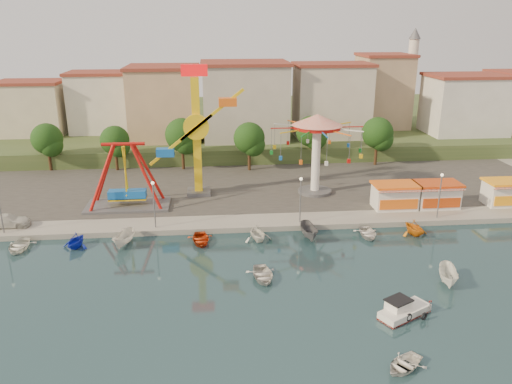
{
  "coord_description": "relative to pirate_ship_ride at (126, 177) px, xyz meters",
  "views": [
    {
      "loc": [
        -1.65,
        -38.27,
        21.89
      ],
      "look_at": [
        3.15,
        14.0,
        4.0
      ],
      "focal_mm": 35.0,
      "sensor_mm": 36.0,
      "label": 1
    }
  ],
  "objects": [
    {
      "name": "kamikaze_tower",
      "position": [
        8.92,
        3.79,
        4.01
      ],
      "size": [
        8.1,
        3.1,
        16.5
      ],
      "color": "#59595E",
      "rests_on": "quay_deck"
    },
    {
      "name": "rowboat_b",
      "position": [
        22.63,
        -31.51,
        -4.07
      ],
      "size": [
        3.9,
        3.7,
        0.66
      ],
      "primitive_type": "imported",
      "rotation": [
        0.0,
        0.0,
        -0.94
      ],
      "color": "silver",
      "rests_on": "ground"
    },
    {
      "name": "pirate_ship_ride",
      "position": [
        0.0,
        0.0,
        0.0
      ],
      "size": [
        10.0,
        5.0,
        8.0
      ],
      "color": "#59595E",
      "rests_on": "quay_deck"
    },
    {
      "name": "tree_1",
      "position": [
        -4.05,
        16.34,
        0.81
      ],
      "size": [
        4.35,
        4.35,
        6.8
      ],
      "color": "#382314",
      "rests_on": "quay_deck"
    },
    {
      "name": "lamp_post_1",
      "position": [
        3.95,
        -6.9,
        -1.29
      ],
      "size": [
        0.14,
        0.14,
        5.0
      ],
      "primitive_type": "cylinder",
      "color": "#59595E",
      "rests_on": "quay_deck"
    },
    {
      "name": "asphalt_pad",
      "position": [
        11.95,
        10.1,
        -3.79
      ],
      "size": [
        90.0,
        28.0,
        0.01
      ],
      "primitive_type": "cube",
      "color": "#4C4944",
      "rests_on": "quay_deck"
    },
    {
      "name": "ground",
      "position": [
        11.95,
        -19.9,
        -4.39
      ],
      "size": [
        200.0,
        200.0,
        0.0
      ],
      "primitive_type": "plane",
      "color": "#142F37",
      "rests_on": "ground"
    },
    {
      "name": "tree_4",
      "position": [
        25.95,
        17.45,
        1.35
      ],
      "size": [
        4.86,
        4.86,
        7.6
      ],
      "color": "#382314",
      "rests_on": "quay_deck"
    },
    {
      "name": "booth_mid",
      "position": [
        37.3,
        -3.41,
        -2.23
      ],
      "size": [
        5.4,
        3.78,
        3.08
      ],
      "color": "white",
      "rests_on": "quay_deck"
    },
    {
      "name": "lamp_post_2",
      "position": [
        19.95,
        -6.9,
        -1.29
      ],
      "size": [
        0.14,
        0.14,
        5.0
      ],
      "primitive_type": "cylinder",
      "color": "#59595E",
      "rests_on": "quay_deck"
    },
    {
      "name": "moored_boat_7",
      "position": [
        31.95,
        -10.1,
        -3.54
      ],
      "size": [
        3.53,
        3.85,
        1.71
      ],
      "primitive_type": "imported",
      "rotation": [
        0.0,
        0.0,
        0.25
      ],
      "color": "orange",
      "rests_on": "ground"
    },
    {
      "name": "building_7",
      "position": [
        67.98,
        33.81,
        2.99
      ],
      "size": [
        11.59,
        10.93,
        8.76
      ],
      "primitive_type": "cube",
      "color": "beige",
      "rests_on": "hill_terrace"
    },
    {
      "name": "building_1",
      "position": [
        -9.38,
        31.48,
        2.92
      ],
      "size": [
        12.33,
        9.01,
        8.63
      ],
      "primitive_type": "cube",
      "color": "silver",
      "rests_on": "hill_terrace"
    },
    {
      "name": "building_0",
      "position": [
        -21.42,
        26.17,
        4.54
      ],
      "size": [
        9.26,
        9.53,
        11.87
      ],
      "primitive_type": "cube",
      "color": "beige",
      "rests_on": "hill_terrace"
    },
    {
      "name": "moored_boat_2",
      "position": [
        1.06,
        -10.1,
        -3.64
      ],
      "size": [
        2.52,
        4.15,
        1.5
      ],
      "primitive_type": "imported",
      "rotation": [
        0.0,
        0.0,
        -0.29
      ],
      "color": "silver",
      "rests_on": "ground"
    },
    {
      "name": "booth_right",
      "position": [
        46.15,
        -3.41,
        -2.23
      ],
      "size": [
        5.4,
        3.78,
        3.08
      ],
      "color": "white",
      "rests_on": "quay_deck"
    },
    {
      "name": "moored_boat_4",
      "position": [
        14.88,
        -10.1,
        -3.52
      ],
      "size": [
        3.67,
        3.98,
        1.74
      ],
      "primitive_type": "imported",
      "rotation": [
        0.0,
        0.0,
        0.29
      ],
      "color": "silver",
      "rests_on": "ground"
    },
    {
      "name": "minaret",
      "position": [
        47.95,
        34.1,
        8.15
      ],
      "size": [
        2.8,
        2.8,
        18.0
      ],
      "color": "silver",
      "rests_on": "hill_terrace"
    },
    {
      "name": "tree_0",
      "position": [
        -14.05,
        17.08,
        1.08
      ],
      "size": [
        4.6,
        4.6,
        7.19
      ],
      "color": "#382314",
      "rests_on": "quay_deck"
    },
    {
      "name": "building_4",
      "position": [
        31.02,
        32.3,
        3.22
      ],
      "size": [
        10.75,
        9.23,
        9.24
      ],
      "primitive_type": "cube",
      "color": "beige",
      "rests_on": "hill_terrace"
    },
    {
      "name": "tree_5",
      "position": [
        35.95,
        15.64,
        1.31
      ],
      "size": [
        4.83,
        4.83,
        7.54
      ],
      "color": "#382314",
      "rests_on": "quay_deck"
    },
    {
      "name": "building_2",
      "position": [
        3.76,
        32.06,
        4.22
      ],
      "size": [
        11.95,
        9.28,
        11.23
      ],
      "primitive_type": "cube",
      "color": "tan",
      "rests_on": "hill_terrace"
    },
    {
      "name": "moored_boat_5",
      "position": [
        20.39,
        -10.1,
        -3.6
      ],
      "size": [
        1.74,
        4.17,
        1.58
      ],
      "primitive_type": "imported",
      "rotation": [
        0.0,
        0.0,
        0.05
      ],
      "color": "#5C5B60",
      "rests_on": "ground"
    },
    {
      "name": "lamp_post_0",
      "position": [
        -12.05,
        -6.9,
        -1.29
      ],
      "size": [
        0.14,
        0.14,
        5.0
      ],
      "primitive_type": "cylinder",
      "color": "#59595E",
      "rests_on": "quay_deck"
    },
    {
      "name": "tree_3",
      "position": [
        15.95,
        14.46,
        1.16
      ],
      "size": [
        4.68,
        4.68,
        7.32
      ],
      "color": "#382314",
      "rests_on": "quay_deck"
    },
    {
      "name": "van",
      "position": [
        -12.25,
        -5.24,
        -3.09
      ],
      "size": [
        4.92,
        2.16,
        1.41
      ],
      "primitive_type": "imported",
      "rotation": [
        0.0,
        0.0,
        1.61
      ],
      "color": "beige",
      "rests_on": "quay_deck"
    },
    {
      "name": "booth_left",
      "position": [
        32.07,
        -3.41,
        -2.23
      ],
      "size": [
        5.4,
        3.78,
        3.08
      ],
      "color": "white",
      "rests_on": "quay_deck"
    },
    {
      "name": "tree_2",
      "position": [
        5.95,
        15.91,
        1.52
      ],
      "size": [
        5.02,
        5.02,
        7.85
      ],
      "color": "#382314",
      "rests_on": "quay_deck"
    },
    {
      "name": "hill_terrace",
      "position": [
        11.95,
        47.1,
        -2.89
      ],
      "size": [
        200.0,
        60.0,
        3.0
      ],
      "primitive_type": "cube",
      "color": "#384C26",
      "rests_on": "ground"
    },
    {
      "name": "building_3",
      "position": [
        17.55,
        28.9,
        3.2
      ],
      "size": [
        12.59,
        10.5,
        9.2
      ],
      "primitive_type": "cube",
      "color": "beige",
      "rests_on": "hill_terrace"
    },
    {
      "name": "moored_boat_1",
      "position": [
        -3.82,
        -10.1,
        -3.6
      ],
      "size": [
        3.34,
        3.62,
        1.58
      ],
      "primitive_type": "imported",
      "rotation": [
        0.0,
        0.0,
        -0.29
      ],
      "color": "#1628C1",
      "rests_on": "ground"
    },
    {
      "name": "building_5",
      "position": [
        44.32,
        30.43,
        4.21
      ],
      "size": [
        12.77,
        10.96,
        11.21
      ],
      "primitive_type": "cube",
      "color": "tan",
      "rests_on": "hill_terrace"
    },
    {
      "name": "moored_boat_0",
      "position": [
        -9.49,
        -10.1,
        -4.0
      ],
      "size": [
        2.83,
        3.89,
        0.79
      ],
      "primitive_type": "imported",
      "rotation": [
        0.0,
        0.0,
        -0.03
      ],
      "color": "white",
      "rests_on": "ground"
    },
    {
      "name": "building_6",
      "position": [
        56.1,
        28.87,
        4.78
      ],
      "size": [
        8.23,
        8.98,
        12.36
      ],
      "primitive_type": "cube",
      "color": "silver",
      "rests_on": "hill_terrace"
    },
    {
      "name": "wave_swinger",
      "position": [
        23.7,
        3.1,
        3.8
      ],
      "size": [
        11.6,
        11.6,
        10.4
      ],
      "color": "#59595E",
      "rests_on": "quay_deck"
    },
    {
      "name": "quay_deck",
      "position": [
        11.95,
        42.1,
        -4.09
      ],
      "size": [
        200.0,
        100.0,
        0.6
      ],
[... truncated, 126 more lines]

